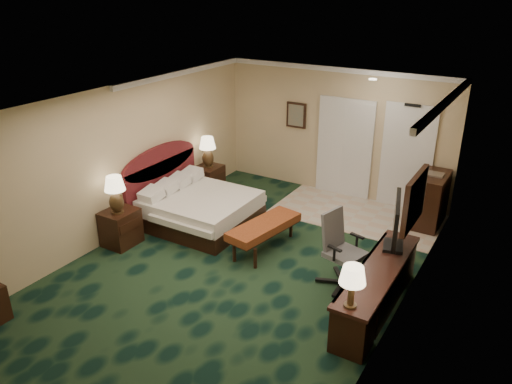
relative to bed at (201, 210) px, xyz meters
The scene contains 24 objects.
floor 1.80m from the bed, 33.48° to the right, with size 5.00×7.50×0.00m, color black.
ceiling 2.99m from the bed, 33.48° to the right, with size 5.00×7.50×0.00m, color silver.
wall_back 3.32m from the bed, 61.90° to the left, with size 5.00×0.00×2.70m, color tan.
wall_front 5.07m from the bed, 72.62° to the right, with size 5.00×0.00×2.70m, color tan.
wall_left 1.77m from the bed, 136.19° to the right, with size 0.00×7.50×2.70m, color tan.
wall_right 4.23m from the bed, 13.82° to the right, with size 0.00×7.50×2.70m, color tan.
crown_molding 2.95m from the bed, 33.48° to the right, with size 5.00×7.50×0.10m, color white, non-canonical shape.
tile_patch 3.07m from the bed, 38.91° to the left, with size 3.20×1.70×0.01m, color beige.
headboard 1.04m from the bed, behind, with size 0.12×2.00×1.40m, color #491A15, non-canonical shape.
entry_door 4.16m from the bed, 42.14° to the left, with size 1.02×0.06×2.18m, color white.
closet_doors 3.32m from the bed, 57.65° to the left, with size 1.20×0.06×2.10m, color silver.
wall_art 3.08m from the bed, 78.01° to the left, with size 0.45×0.06×0.55m, color slate.
wall_mirror 4.15m from the bed, ahead, with size 0.05×0.95×0.75m, color white.
bed is the anchor object (origin of this frame).
nightstand_near 1.53m from the bed, 119.07° to the right, with size 0.51×0.58×0.64m, color black.
nightstand_far 1.48m from the bed, 120.54° to the left, with size 0.50×0.57×0.63m, color black.
lamp_near 1.70m from the bed, 117.34° to the right, with size 0.35×0.35×0.66m, color black, non-canonical shape.
lamp_far 1.61m from the bed, 120.37° to the left, with size 0.35×0.35×0.66m, color black, non-canonical shape.
bed_bench 1.50m from the bed, ahead, with size 0.50×1.45×0.49m, color #652D10.
desk 3.81m from the bed, 13.70° to the right, with size 0.51×2.36×0.68m, color black.
tv 3.78m from the bed, ahead, with size 0.08×0.97×0.76m, color black.
desk_lamp 4.21m from the bed, 27.58° to the right, with size 0.32×0.32×0.56m, color black, non-canonical shape.
desk_chair 3.14m from the bed, 10.00° to the right, with size 0.68×0.63×1.16m, color #575759, non-canonical shape.
minibar 4.29m from the bed, 31.21° to the left, with size 0.53×0.95×1.00m, color black.
Camera 1 is at (3.79, -5.79, 4.30)m, focal length 35.00 mm.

